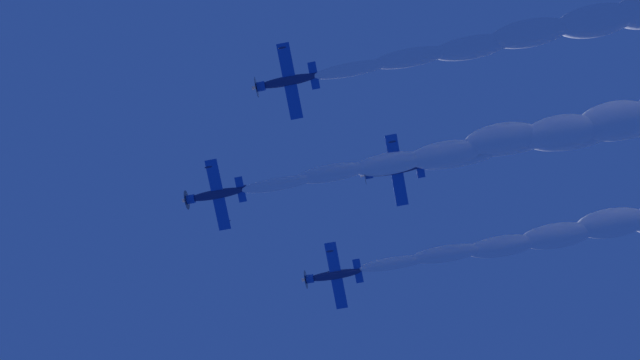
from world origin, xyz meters
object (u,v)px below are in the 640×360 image
at_px(airplane_lead, 214,195).
at_px(airplane_right_wingman, 332,275).
at_px(airplane_left_wingman, 286,81).
at_px(airplane_slot_tail, 393,170).

relative_size(airplane_lead, airplane_right_wingman, 1.00).
distance_m(airplane_lead, airplane_left_wingman, 15.04).
bearing_deg(airplane_slot_tail, airplane_right_wingman, -27.60).
xyz_separation_m(airplane_left_wingman, airplane_slot_tail, (-3.70, -14.84, 0.11)).
distance_m(airplane_lead, airplane_slot_tail, 19.80).
height_order(airplane_lead, airplane_right_wingman, airplane_lead).
distance_m(airplane_lead, airplane_right_wingman, 16.43).
bearing_deg(airplane_right_wingman, airplane_left_wingman, 112.48).
height_order(airplane_left_wingman, airplane_slot_tail, airplane_slot_tail).
bearing_deg(airplane_right_wingman, airplane_lead, 72.18).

